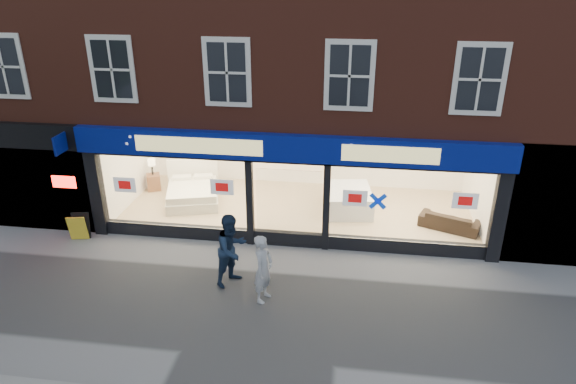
% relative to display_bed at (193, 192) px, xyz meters
% --- Properties ---
extents(ground, '(120.00, 120.00, 0.00)m').
position_rel_display_bed_xyz_m(ground, '(3.47, -5.36, -0.42)').
color(ground, gray).
rests_on(ground, ground).
extents(showroom_floor, '(11.00, 4.50, 0.10)m').
position_rel_display_bed_xyz_m(showroom_floor, '(3.47, -0.11, -0.37)').
color(showroom_floor, tan).
rests_on(showroom_floor, ground).
extents(display_bed, '(2.14, 2.39, 1.14)m').
position_rel_display_bed_xyz_m(display_bed, '(0.00, 0.00, 0.00)').
color(display_bed, white).
rests_on(display_bed, showroom_floor).
extents(bedside_table, '(0.59, 0.59, 0.55)m').
position_rel_display_bed_xyz_m(bedside_table, '(-1.63, 0.71, -0.05)').
color(bedside_table, brown).
rests_on(bedside_table, showroom_floor).
extents(mattress_stack, '(1.62, 1.93, 0.69)m').
position_rel_display_bed_xyz_m(mattress_stack, '(5.07, 0.02, 0.02)').
color(mattress_stack, silver).
rests_on(mattress_stack, showroom_floor).
extents(sofa, '(1.84, 1.27, 0.50)m').
position_rel_display_bed_xyz_m(sofa, '(8.07, -0.83, -0.07)').
color(sofa, black).
rests_on(sofa, showroom_floor).
extents(a_board, '(0.57, 0.43, 0.78)m').
position_rel_display_bed_xyz_m(a_board, '(-2.47, -2.79, -0.03)').
color(a_board, yellow).
rests_on(a_board, ground).
extents(pedestrian_grey, '(0.56, 0.70, 1.68)m').
position_rel_display_bed_xyz_m(pedestrian_grey, '(3.27, -4.91, 0.42)').
color(pedestrian_grey, '#ABADB3').
rests_on(pedestrian_grey, ground).
extents(pedestrian_blue, '(1.07, 1.13, 1.84)m').
position_rel_display_bed_xyz_m(pedestrian_blue, '(2.39, -4.30, 0.50)').
color(pedestrian_blue, '#16263F').
rests_on(pedestrian_blue, ground).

